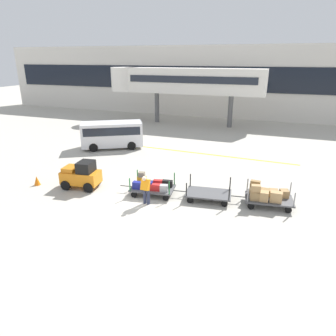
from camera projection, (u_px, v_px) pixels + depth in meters
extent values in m
plane|color=#B2ADA0|center=(135.00, 206.00, 15.24)|extent=(120.00, 120.00, 0.00)
cube|color=yellow|center=(182.00, 151.00, 24.09)|extent=(17.30, 0.89, 0.01)
cube|color=beige|center=(229.00, 82.00, 36.73)|extent=(62.97, 2.40, 8.37)
cube|color=black|center=(227.00, 79.00, 35.48)|extent=(59.82, 0.12, 2.80)
cube|color=silver|center=(193.00, 81.00, 32.19)|extent=(15.05, 2.20, 2.60)
cylinder|color=silver|center=(124.00, 79.00, 34.83)|extent=(3.00, 3.00, 2.60)
cube|color=#1E232D|center=(190.00, 80.00, 31.12)|extent=(13.54, 0.08, 0.70)
cylinder|color=#59595B|center=(157.00, 107.00, 34.55)|extent=(0.50, 0.50, 3.34)
cylinder|color=#59595B|center=(230.00, 111.00, 31.86)|extent=(0.50, 0.50, 3.34)
cube|color=orange|center=(81.00, 177.00, 17.20)|extent=(2.22, 1.36, 0.70)
cube|color=black|center=(86.00, 167.00, 16.90)|extent=(0.92, 1.08, 0.60)
cube|color=orange|center=(71.00, 169.00, 17.16)|extent=(0.81, 1.02, 0.24)
cylinder|color=black|center=(75.00, 178.00, 17.94)|extent=(0.58, 0.25, 0.56)
cylinder|color=black|center=(66.00, 185.00, 16.98)|extent=(0.58, 0.25, 0.56)
cylinder|color=black|center=(97.00, 180.00, 17.66)|extent=(0.58, 0.25, 0.56)
cylinder|color=black|center=(88.00, 187.00, 16.70)|extent=(0.58, 0.25, 0.56)
cube|color=#4C4C4F|center=(153.00, 188.00, 16.41)|extent=(2.46, 1.68, 0.08)
cylinder|color=#237033|center=(137.00, 176.00, 17.09)|extent=(0.06, 0.06, 0.70)
cylinder|color=#237033|center=(130.00, 184.00, 15.91)|extent=(0.06, 0.06, 0.70)
cylinder|color=#237033|center=(174.00, 179.00, 16.65)|extent=(0.06, 0.06, 0.70)
cylinder|color=#237033|center=(169.00, 188.00, 15.47)|extent=(0.06, 0.06, 0.70)
cylinder|color=black|center=(141.00, 186.00, 17.21)|extent=(0.33, 0.14, 0.32)
cylinder|color=black|center=(134.00, 195.00, 16.12)|extent=(0.33, 0.14, 0.32)
cylinder|color=black|center=(171.00, 189.00, 16.85)|extent=(0.33, 0.14, 0.32)
cylinder|color=black|center=(166.00, 198.00, 15.76)|extent=(0.33, 0.14, 0.32)
cylinder|color=#333333|center=(126.00, 186.00, 16.73)|extent=(0.70, 0.14, 0.05)
cube|color=orange|center=(142.00, 180.00, 16.77)|extent=(0.48, 0.34, 0.44)
cube|color=navy|center=(137.00, 185.00, 16.19)|extent=(0.52, 0.36, 0.39)
cube|color=#99999E|center=(149.00, 182.00, 16.70)|extent=(0.51, 0.28, 0.34)
cube|color=navy|center=(147.00, 185.00, 16.11)|extent=(0.64, 0.44, 0.43)
cube|color=red|center=(159.00, 183.00, 16.53)|extent=(0.59, 0.36, 0.35)
cube|color=red|center=(156.00, 187.00, 15.99)|extent=(0.60, 0.38, 0.35)
cube|color=black|center=(167.00, 184.00, 16.44)|extent=(0.57, 0.31, 0.37)
cube|color=#99999E|center=(164.00, 188.00, 15.86)|extent=(0.48, 0.41, 0.37)
cube|color=#726651|center=(142.00, 174.00, 16.65)|extent=(0.38, 0.33, 0.26)
cube|color=#4C4C4F|center=(208.00, 193.00, 15.79)|extent=(2.46, 1.68, 0.08)
cylinder|color=black|center=(190.00, 180.00, 16.46)|extent=(0.06, 0.06, 0.70)
cylinder|color=black|center=(186.00, 190.00, 15.28)|extent=(0.06, 0.06, 0.70)
cylinder|color=black|center=(230.00, 183.00, 16.02)|extent=(0.06, 0.06, 0.70)
cylinder|color=black|center=(229.00, 194.00, 14.84)|extent=(0.06, 0.06, 0.70)
cylinder|color=black|center=(194.00, 191.00, 16.58)|extent=(0.33, 0.14, 0.32)
cylinder|color=black|center=(190.00, 200.00, 15.49)|extent=(0.33, 0.14, 0.32)
cylinder|color=black|center=(226.00, 194.00, 16.22)|extent=(0.33, 0.14, 0.32)
cylinder|color=black|center=(224.00, 204.00, 15.13)|extent=(0.33, 0.14, 0.32)
cylinder|color=#333333|center=(180.00, 191.00, 16.11)|extent=(0.70, 0.14, 0.05)
cube|color=#4C4C4F|center=(269.00, 199.00, 15.16)|extent=(2.46, 1.68, 0.08)
cylinder|color=gray|center=(247.00, 185.00, 15.84)|extent=(0.06, 0.06, 0.70)
cylinder|color=gray|center=(248.00, 195.00, 14.66)|extent=(0.06, 0.06, 0.70)
cylinder|color=gray|center=(291.00, 189.00, 15.39)|extent=(0.06, 0.06, 0.70)
cylinder|color=gray|center=(295.00, 200.00, 14.21)|extent=(0.06, 0.06, 0.70)
cylinder|color=black|center=(250.00, 196.00, 15.95)|extent=(0.33, 0.14, 0.32)
cylinder|color=black|center=(251.00, 206.00, 14.86)|extent=(0.33, 0.14, 0.32)
cylinder|color=black|center=(285.00, 199.00, 15.59)|extent=(0.33, 0.14, 0.32)
cylinder|color=black|center=(288.00, 210.00, 14.50)|extent=(0.33, 0.14, 0.32)
cylinder|color=#333333|center=(238.00, 196.00, 15.48)|extent=(0.70, 0.14, 0.05)
cube|color=olive|center=(255.00, 190.00, 15.51)|extent=(0.56, 0.59, 0.52)
cube|color=#9E7A4C|center=(255.00, 196.00, 14.93)|extent=(0.53, 0.46, 0.43)
cube|color=olive|center=(264.00, 192.00, 15.42)|extent=(0.55, 0.38, 0.35)
cube|color=tan|center=(264.00, 196.00, 14.80)|extent=(0.41, 0.43, 0.48)
cube|color=#9E7A4C|center=(274.00, 193.00, 15.37)|extent=(0.50, 0.54, 0.33)
cube|color=tan|center=(276.00, 197.00, 14.68)|extent=(0.56, 0.37, 0.52)
cube|color=#9E7A4C|center=(284.00, 194.00, 15.22)|extent=(0.50, 0.52, 0.38)
cube|color=olive|center=(255.00, 183.00, 15.39)|extent=(0.49, 0.29, 0.22)
cube|color=tan|center=(256.00, 188.00, 14.80)|extent=(0.48, 0.38, 0.34)
cylinder|color=#2D334C|center=(145.00, 196.00, 15.38)|extent=(0.16, 0.16, 0.82)
cylinder|color=#2D334C|center=(148.00, 197.00, 15.31)|extent=(0.16, 0.16, 0.82)
cube|color=orange|center=(145.00, 185.00, 15.02)|extent=(0.41, 0.43, 0.61)
sphere|color=beige|center=(144.00, 179.00, 14.79)|extent=(0.22, 0.22, 0.22)
cube|color=silver|center=(112.00, 134.00, 24.67)|extent=(5.10, 4.07, 1.90)
cube|color=#1E232D|center=(112.00, 129.00, 24.54)|extent=(4.79, 3.91, 0.64)
cylinder|color=black|center=(94.00, 147.00, 23.89)|extent=(0.71, 0.55, 0.68)
cylinder|color=black|center=(132.00, 146.00, 24.39)|extent=(0.71, 0.55, 0.68)
cone|color=orange|center=(37.00, 181.00, 17.66)|extent=(0.36, 0.36, 0.55)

